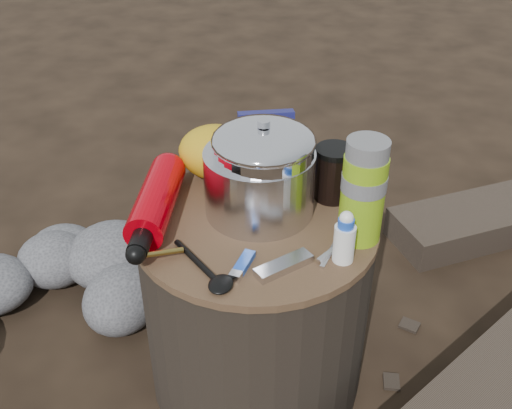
% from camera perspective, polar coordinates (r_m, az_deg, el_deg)
% --- Properties ---
extents(ground, '(60.00, 60.00, 0.00)m').
position_cam_1_polar(ground, '(1.50, 0.00, -15.36)').
color(ground, black).
rests_on(ground, ground).
extents(stump, '(0.48, 0.48, 0.44)m').
position_cam_1_polar(stump, '(1.34, 0.00, -9.24)').
color(stump, black).
rests_on(stump, ground).
extents(rock_ring, '(0.45, 0.99, 0.20)m').
position_cam_1_polar(rock_ring, '(1.55, -22.15, -11.59)').
color(rock_ring, '#515155').
rests_on(rock_ring, ground).
extents(foil_windscreen, '(0.22, 0.22, 0.13)m').
position_cam_1_polar(foil_windscreen, '(1.20, 0.30, 2.09)').
color(foil_windscreen, silver).
rests_on(foil_windscreen, stump).
extents(camping_pot, '(0.19, 0.19, 0.19)m').
position_cam_1_polar(camping_pot, '(1.18, 0.69, 3.15)').
color(camping_pot, silver).
rests_on(camping_pot, stump).
extents(fuel_bottle, '(0.13, 0.32, 0.07)m').
position_cam_1_polar(fuel_bottle, '(1.21, -9.24, 0.37)').
color(fuel_bottle, '#BF000C').
rests_on(fuel_bottle, stump).
extents(thermos, '(0.08, 0.08, 0.20)m').
position_cam_1_polar(thermos, '(1.12, 9.92, 1.19)').
color(thermos, '#7DAC15').
rests_on(thermos, stump).
extents(travel_mug, '(0.08, 0.08, 0.11)m').
position_cam_1_polar(travel_mug, '(1.26, 7.20, 2.87)').
color(travel_mug, black).
rests_on(travel_mug, stump).
extents(stuff_sack, '(0.17, 0.14, 0.12)m').
position_cam_1_polar(stuff_sack, '(1.32, -3.60, 4.87)').
color(stuff_sack, gold).
rests_on(stuff_sack, stump).
extents(food_pouch, '(0.12, 0.07, 0.15)m').
position_cam_1_polar(food_pouch, '(1.31, 0.97, 5.50)').
color(food_pouch, navy).
rests_on(food_pouch, stump).
extents(lighter, '(0.03, 0.08, 0.01)m').
position_cam_1_polar(lighter, '(1.09, -1.12, -5.40)').
color(lighter, blue).
rests_on(lighter, stump).
extents(multitool, '(0.10, 0.10, 0.02)m').
position_cam_1_polar(multitool, '(1.09, 2.59, -5.69)').
color(multitool, silver).
rests_on(multitool, stump).
extents(pot_grabber, '(0.07, 0.12, 0.01)m').
position_cam_1_polar(pot_grabber, '(1.14, 7.12, -4.04)').
color(pot_grabber, silver).
rests_on(pot_grabber, stump).
extents(spork, '(0.15, 0.13, 0.01)m').
position_cam_1_polar(spork, '(1.10, -5.52, -5.25)').
color(spork, black).
rests_on(spork, stump).
extents(squeeze_bottle, '(0.04, 0.04, 0.09)m').
position_cam_1_polar(squeeze_bottle, '(1.09, 8.22, -3.21)').
color(squeeze_bottle, white).
rests_on(squeeze_bottle, stump).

